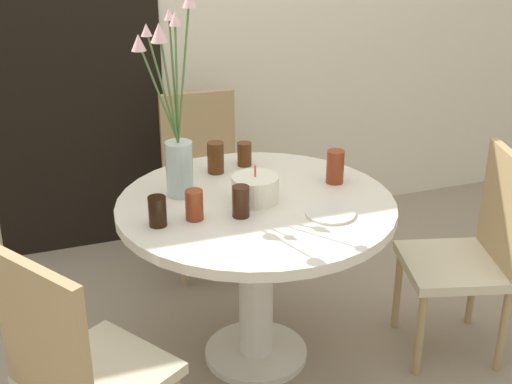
{
  "coord_description": "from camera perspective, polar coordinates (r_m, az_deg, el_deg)",
  "views": [
    {
      "loc": [
        -0.85,
        -2.33,
        1.85
      ],
      "look_at": [
        0.0,
        0.0,
        0.76
      ],
      "focal_mm": 50.0,
      "sensor_mm": 36.0,
      "label": 1
    }
  ],
  "objects": [
    {
      "name": "flower_vase",
      "position": [
        2.7,
        -6.47,
        4.6
      ],
      "size": [
        0.22,
        0.29,
        0.78
      ],
      "color": "#B2C6C1",
      "rests_on": "dining_table"
    },
    {
      "name": "drink_glass_3",
      "position": [
        2.58,
        -4.96,
        -1.04
      ],
      "size": [
        0.07,
        0.07,
        0.11
      ],
      "color": "maroon",
      "rests_on": "dining_table"
    },
    {
      "name": "drink_glass_5",
      "position": [
        3.06,
        -0.93,
        3.05
      ],
      "size": [
        0.06,
        0.06,
        0.1
      ],
      "color": "#51280F",
      "rests_on": "dining_table"
    },
    {
      "name": "drink_glass_2",
      "position": [
        2.59,
        -1.22,
        -0.77
      ],
      "size": [
        0.06,
        0.06,
        0.12
      ],
      "color": "#33190C",
      "rests_on": "dining_table"
    },
    {
      "name": "drink_glass_0",
      "position": [
        2.54,
        -7.89,
        -1.54
      ],
      "size": [
        0.07,
        0.07,
        0.11
      ],
      "color": "black",
      "rests_on": "dining_table"
    },
    {
      "name": "chair_left_flank",
      "position": [
        2.31,
        -14.13,
        -13.27
      ],
      "size": [
        0.55,
        0.55,
        0.88
      ],
      "rotation": [
        0.0,
        0.0,
        2.13
      ],
      "color": "beige",
      "rests_on": "ground_plane"
    },
    {
      "name": "ground_plane",
      "position": [
        3.1,
        0.0,
        -12.92
      ],
      "size": [
        16.0,
        16.0,
        0.0
      ],
      "primitive_type": "plane",
      "color": "gray"
    },
    {
      "name": "birthday_cake",
      "position": [
        2.72,
        0.02,
        0.29
      ],
      "size": [
        0.18,
        0.18,
        0.15
      ],
      "color": "white",
      "rests_on": "dining_table"
    },
    {
      "name": "drink_glass_4",
      "position": [
        2.89,
        6.35,
        2.02
      ],
      "size": [
        0.07,
        0.07,
        0.14
      ],
      "color": "maroon",
      "rests_on": "dining_table"
    },
    {
      "name": "side_plate",
      "position": [
        2.63,
        5.97,
        -1.73
      ],
      "size": [
        0.18,
        0.18,
        0.01
      ],
      "color": "silver",
      "rests_on": "dining_table"
    },
    {
      "name": "drink_glass_1",
      "position": [
        2.98,
        -3.25,
        2.76
      ],
      "size": [
        0.07,
        0.07,
        0.13
      ],
      "color": "#51280F",
      "rests_on": "dining_table"
    },
    {
      "name": "dining_table",
      "position": [
        2.79,
        0.0,
        -3.48
      ],
      "size": [
        1.08,
        1.08,
        0.72
      ],
      "color": "silver",
      "rests_on": "ground_plane"
    },
    {
      "name": "chair_right_flank",
      "position": [
        3.61,
        -4.22,
        1.54
      ],
      "size": [
        0.42,
        0.42,
        0.88
      ],
      "rotation": [
        0.0,
        0.0,
        -0.05
      ],
      "color": "beige",
      "rests_on": "ground_plane"
    },
    {
      "name": "doorway_panel",
      "position": [
        3.7,
        -14.56,
        10.12
      ],
      "size": [
        0.9,
        0.01,
        2.05
      ],
      "color": "black",
      "rests_on": "ground_plane"
    },
    {
      "name": "chair_near_front",
      "position": [
        3.03,
        17.12,
        -4.14
      ],
      "size": [
        0.49,
        0.49,
        0.88
      ],
      "rotation": [
        0.0,
        0.0,
        4.44
      ],
      "color": "beige",
      "rests_on": "ground_plane"
    }
  ]
}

